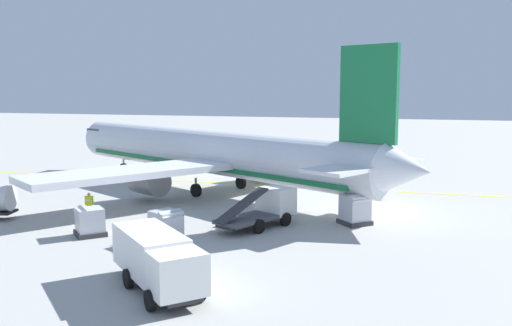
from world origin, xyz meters
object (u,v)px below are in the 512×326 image
Objects in this scene: service_truck_baggage at (266,208)px; cargo_container_far at (355,210)px; airliner_foreground at (212,153)px; service_truck_fuel at (157,258)px; crew_marshaller at (89,203)px; crew_loader_left at (355,170)px; cargo_container_near at (89,222)px; cargo_container_mid at (166,227)px.

cargo_container_far is (1.82, -5.65, -0.18)m from service_truck_baggage.
service_truck_baggage is (-10.44, -7.73, -2.21)m from airliner_foreground.
service_truck_fuel is at bearing -165.43° from airliner_foreground.
service_truck_fuel is 2.52× the size of cargo_container_far.
service_truck_baggage reaches higher than cargo_container_far.
service_truck_baggage is at bearing 107.80° from cargo_container_far.
crew_marshaller is (-3.13, 18.22, 0.04)m from cargo_container_far.
cargo_container_far is at bearing -173.75° from crew_loader_left.
crew_marshaller is at bearing 43.04° from service_truck_fuel.
crew_loader_left is (25.53, -13.49, 0.12)m from cargo_container_near.
service_truck_baggage is 2.55× the size of cargo_container_near.
cargo_container_far is at bearing -52.86° from cargo_container_mid.
crew_marshaller is 26.71m from crew_loader_left.
service_truck_baggage is at bearing -143.48° from airliner_foreground.
service_truck_baggage is at bearing 169.53° from crew_loader_left.
cargo_container_near reaches higher than crew_loader_left.
cargo_container_near is 1.39× the size of crew_marshaller.
airliner_foreground is at bearing 36.52° from service_truck_baggage.
service_truck_fuel is 1.01× the size of service_truck_baggage.
cargo_container_near is 5.13m from crew_marshaller.
service_truck_fuel is 2.58× the size of cargo_container_near.
cargo_container_mid is at bearing 127.14° from cargo_container_far.
cargo_container_far is (7.70, -10.17, 0.03)m from cargo_container_mid.
cargo_container_far is 18.49m from crew_marshaller.
cargo_container_far is at bearing -64.29° from cargo_container_near.
service_truck_fuel is 7.71m from cargo_container_mid.
cargo_container_mid is at bearing 162.37° from crew_loader_left.
cargo_container_mid is (-16.33, -3.21, -2.41)m from airliner_foreground.
airliner_foreground is 21.61× the size of crew_marshaller.
crew_marshaller reaches higher than crew_loader_left.
cargo_container_far is (-8.62, -13.38, -2.38)m from airliner_foreground.
service_truck_baggage is 2.66× the size of cargo_container_mid.
service_truck_baggage is 3.56× the size of crew_marshaller.
airliner_foreground is at bearing 57.21° from cargo_container_far.
service_truck_baggage is 7.43m from cargo_container_mid.
crew_marshaller is (-11.75, 4.84, -2.34)m from airliner_foreground.
airliner_foreground reaches higher than crew_loader_left.
crew_loader_left is (21.21, -16.24, -0.06)m from crew_marshaller.
service_truck_fuel is 3.59× the size of crew_marshaller.
airliner_foreground reaches higher than cargo_container_near.
cargo_container_mid is 0.94× the size of cargo_container_far.
airliner_foreground is 16.40m from cargo_container_near.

